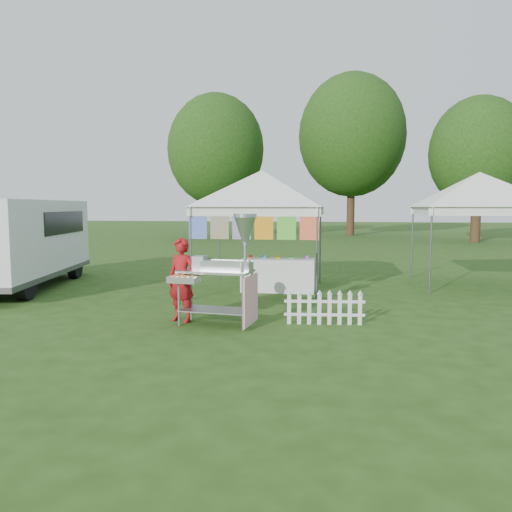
# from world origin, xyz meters

# --- Properties ---
(ground) EXTENTS (120.00, 120.00, 0.00)m
(ground) POSITION_xyz_m (0.00, 0.00, 0.00)
(ground) COLOR #254413
(ground) RESTS_ON ground
(canopy_main) EXTENTS (4.24, 4.24, 3.45)m
(canopy_main) POSITION_xyz_m (0.00, 3.49, 2.99)
(canopy_main) COLOR #59595E
(canopy_main) RESTS_ON ground
(canopy_right) EXTENTS (4.24, 4.24, 3.45)m
(canopy_right) POSITION_xyz_m (5.50, 5.00, 2.99)
(canopy_right) COLOR #59595E
(canopy_right) RESTS_ON ground
(tree_left) EXTENTS (6.40, 6.40, 9.53)m
(tree_left) POSITION_xyz_m (-6.00, 24.00, 5.83)
(tree_left) COLOR #362513
(tree_left) RESTS_ON ground
(tree_mid) EXTENTS (7.60, 7.60, 11.52)m
(tree_mid) POSITION_xyz_m (3.00, 28.00, 7.14)
(tree_mid) COLOR #362513
(tree_mid) RESTS_ON ground
(tree_right) EXTENTS (5.60, 5.60, 8.42)m
(tree_right) POSITION_xyz_m (10.00, 22.00, 5.18)
(tree_right) COLOR #362513
(tree_right) RESTS_ON ground
(donut_cart) EXTENTS (1.52, 0.94, 1.99)m
(donut_cart) POSITION_xyz_m (-0.08, -0.29, 1.17)
(donut_cart) COLOR gray
(donut_cart) RESTS_ON ground
(vendor) EXTENTS (0.65, 0.53, 1.54)m
(vendor) POSITION_xyz_m (-0.97, -0.10, 0.77)
(vendor) COLOR maroon
(vendor) RESTS_ON ground
(cargo_van) EXTENTS (3.18, 5.77, 2.27)m
(cargo_van) POSITION_xyz_m (-6.37, 3.02, 1.22)
(cargo_van) COLOR white
(cargo_van) RESTS_ON ground
(picket_fence) EXTENTS (1.44, 0.16, 0.56)m
(picket_fence) POSITION_xyz_m (1.63, 0.04, 0.29)
(picket_fence) COLOR white
(picket_fence) RESTS_ON ground
(display_table) EXTENTS (1.80, 0.70, 0.82)m
(display_table) POSITION_xyz_m (0.42, 3.43, 0.41)
(display_table) COLOR white
(display_table) RESTS_ON ground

